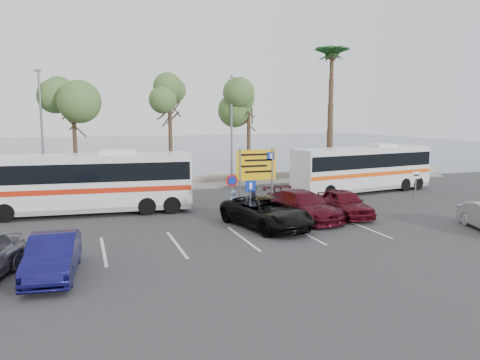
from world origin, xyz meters
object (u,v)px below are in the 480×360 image
object	(u,v)px
street_lamp_right	(232,125)
direction_sign	(256,170)
car_maroon	(303,206)
pedestrian_near	(233,206)
coach_bus_left	(87,185)
pedestrian_far	(252,206)
car_blue	(53,256)
car_red	(344,203)
coach_bus_right	(363,170)
suv_black	(266,212)
street_lamp_left	(42,126)

from	to	relation	value
street_lamp_right	direction_sign	bearing A→B (deg)	-100.94
car_maroon	direction_sign	bearing A→B (deg)	127.12
pedestrian_near	coach_bus_left	bearing A→B (deg)	-70.60
car_maroon	pedestrian_far	world-z (taller)	pedestrian_far
car_blue	car_red	bearing A→B (deg)	24.64
coach_bus_left	car_blue	world-z (taller)	coach_bus_left
street_lamp_right	coach_bus_left	bearing A→B (deg)	-146.09
car_red	pedestrian_near	distance (m)	5.95
direction_sign	coach_bus_right	bearing A→B (deg)	26.15
coach_bus_left	car_maroon	bearing A→B (deg)	-25.80
car_blue	suv_black	xyz separation A→B (m)	(9.19, 4.05, 0.04)
direction_sign	suv_black	size ratio (longest dim) A/B	0.69
pedestrian_near	pedestrian_far	size ratio (longest dim) A/B	0.81
car_blue	direction_sign	bearing A→B (deg)	39.60
pedestrian_near	car_red	bearing A→B (deg)	133.42
street_lamp_left	car_blue	world-z (taller)	street_lamp_left
suv_black	pedestrian_near	xyz separation A→B (m)	(-1.10, 1.73, 0.06)
car_red	pedestrian_near	bearing A→B (deg)	175.15
suv_black	pedestrian_far	xyz separation A→B (m)	(-0.50, 0.58, 0.25)
car_red	street_lamp_left	bearing A→B (deg)	144.59
street_lamp_left	pedestrian_near	world-z (taller)	street_lamp_left
street_lamp_left	direction_sign	world-z (taller)	street_lamp_left
car_blue	car_maroon	bearing A→B (deg)	28.30
direction_sign	pedestrian_far	world-z (taller)	direction_sign
street_lamp_left	car_maroon	distance (m)	18.05
direction_sign	car_blue	bearing A→B (deg)	-145.37
direction_sign	car_blue	distance (m)	11.91
direction_sign	suv_black	world-z (taller)	direction_sign
direction_sign	car_maroon	xyz separation A→B (m)	(1.90, -1.70, -1.70)
coach_bus_right	car_red	bearing A→B (deg)	-129.90
street_lamp_right	coach_bus_right	bearing A→B (deg)	-35.86
coach_bus_right	pedestrian_far	size ratio (longest dim) A/B	5.53
street_lamp_left	street_lamp_right	world-z (taller)	same
suv_black	street_lamp_left	bearing A→B (deg)	115.70
street_lamp_left	coach_bus_right	size ratio (longest dim) A/B	0.74
car_red	coach_bus_left	bearing A→B (deg)	161.32
street_lamp_right	coach_bus_left	distance (m)	12.94
car_blue	pedestrian_far	size ratio (longest dim) A/B	2.14
car_red	street_lamp_right	bearing A→B (deg)	103.57
car_maroon	pedestrian_far	xyz separation A→B (m)	(-2.90, -0.36, 0.25)
pedestrian_near	pedestrian_far	distance (m)	1.31
street_lamp_right	coach_bus_right	size ratio (longest dim) A/B	0.74
street_lamp_left	car_red	world-z (taller)	street_lamp_left
street_lamp_right	car_red	bearing A→B (deg)	-79.17
direction_sign	car_maroon	distance (m)	3.06
street_lamp_right	direction_sign	distance (m)	10.73
coach_bus_left	car_red	world-z (taller)	coach_bus_left
street_lamp_left	car_maroon	size ratio (longest dim) A/B	1.60
street_lamp_right	car_red	size ratio (longest dim) A/B	1.92
direction_sign	pedestrian_near	xyz separation A→B (m)	(-1.60, -0.91, -1.64)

